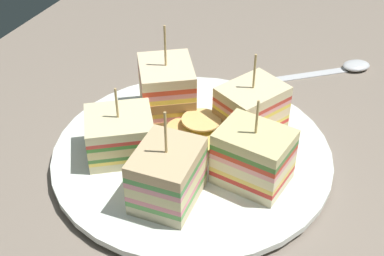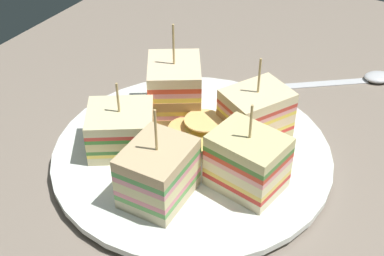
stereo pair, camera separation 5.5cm
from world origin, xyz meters
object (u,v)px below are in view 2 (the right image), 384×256
sandwich_wedge_1 (247,162)px  spoon (363,79)px  plate (192,154)px  sandwich_wedge_4 (122,130)px  sandwich_wedge_0 (158,173)px  sandwich_wedge_2 (256,114)px  chip_pile (198,133)px  sandwich_wedge_3 (175,89)px

sandwich_wedge_1 → spoon: (26.87, -3.82, -3.86)cm
plate → sandwich_wedge_4: (-3.28, 6.63, 2.83)cm
sandwich_wedge_0 → sandwich_wedge_2: (13.34, -3.59, -0.09)cm
chip_pile → spoon: size_ratio=0.55×
plate → sandwich_wedge_2: 8.10cm
sandwich_wedge_3 → spoon: bearing=107.7°
sandwich_wedge_2 → spoon: sandwich_wedge_2 is taller
sandwich_wedge_2 → sandwich_wedge_3: size_ratio=0.85×
plate → sandwich_wedge_1: size_ratio=3.11×
chip_pile → spoon: 26.31cm
sandwich_wedge_4 → spoon: (28.41, -17.65, -3.22)cm
plate → spoon: (25.13, -11.02, -0.40)cm
spoon → chip_pile: bearing=-153.9°
sandwich_wedge_1 → sandwich_wedge_3: 14.32cm
sandwich_wedge_2 → chip_pile: size_ratio=1.26×
chip_pile → spoon: chip_pile is taller
plate → sandwich_wedge_2: sandwich_wedge_2 is taller
sandwich_wedge_1 → chip_pile: (3.16, 7.36, -1.64)cm
sandwich_wedge_1 → sandwich_wedge_4: 13.93cm
sandwich_wedge_3 → sandwich_wedge_4: sandwich_wedge_3 is taller
sandwich_wedge_1 → chip_pile: bearing=-14.9°
sandwich_wedge_1 → spoon: 27.42cm
sandwich_wedge_3 → sandwich_wedge_2: bearing=62.2°
spoon → sandwich_wedge_0: bearing=-146.1°
sandwich_wedge_0 → chip_pile: bearing=3.4°
sandwich_wedge_3 → chip_pile: sandwich_wedge_3 is taller
sandwich_wedge_2 → sandwich_wedge_4: bearing=-22.3°
sandwich_wedge_3 → chip_pile: bearing=21.9°
sandwich_wedge_2 → spoon: 20.60cm
plate → chip_pile: size_ratio=3.92×
sandwich_wedge_4 → chip_pile: sandwich_wedge_4 is taller
plate → chip_pile: 2.31cm
sandwich_wedge_2 → sandwich_wedge_0: bearing=12.5°
sandwich_wedge_2 → chip_pile: 6.60cm
sandwich_wedge_0 → chip_pile: sandwich_wedge_0 is taller
sandwich_wedge_3 → chip_pile: size_ratio=1.48×
sandwich_wedge_2 → sandwich_wedge_3: 9.81cm
sandwich_wedge_3 → sandwich_wedge_4: 8.50cm
sandwich_wedge_2 → chip_pile: sandwich_wedge_2 is taller
sandwich_wedge_0 → chip_pile: 8.96cm
sandwich_wedge_1 → sandwich_wedge_3: size_ratio=0.85×
sandwich_wedge_3 → spoon: size_ratio=0.82×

